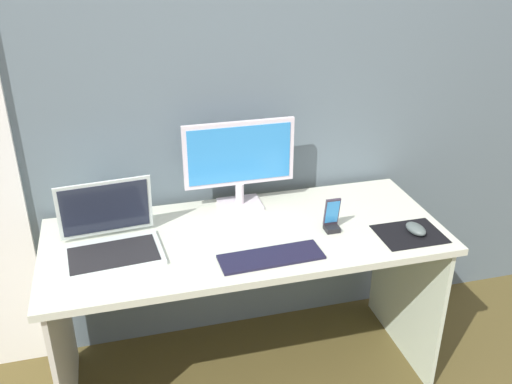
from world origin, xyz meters
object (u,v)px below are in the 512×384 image
at_px(fishbowl, 103,204).
at_px(phone_in_dock, 332,219).
at_px(mouse, 416,229).
at_px(monitor, 239,160).
at_px(keyboard_external, 271,257).
at_px(laptop, 110,239).

distance_m(fishbowl, phone_in_dock, 0.91).
bearing_deg(mouse, monitor, 138.21).
height_order(keyboard_external, phone_in_dock, phone_in_dock).
bearing_deg(phone_in_dock, mouse, -19.65).
distance_m(mouse, phone_in_dock, 0.33).
bearing_deg(fishbowl, mouse, -18.72).
xyz_separation_m(laptop, phone_in_dock, (0.84, -0.07, -0.00)).
bearing_deg(phone_in_dock, fishbowl, 161.61).
bearing_deg(phone_in_dock, laptop, 175.50).
relative_size(fishbowl, phone_in_dock, 1.26).
relative_size(mouse, phone_in_dock, 0.72).
bearing_deg(laptop, mouse, -8.71).
height_order(keyboard_external, mouse, mouse).
distance_m(fishbowl, keyboard_external, 0.72).
distance_m(monitor, laptop, 0.61).
bearing_deg(monitor, mouse, -33.64).
relative_size(fishbowl, keyboard_external, 0.46).
distance_m(monitor, mouse, 0.75).
xyz_separation_m(mouse, phone_in_dock, (-0.31, 0.11, 0.03)).
bearing_deg(fishbowl, phone_in_dock, -18.39).
height_order(monitor, fishbowl, monitor).
relative_size(keyboard_external, phone_in_dock, 2.72).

